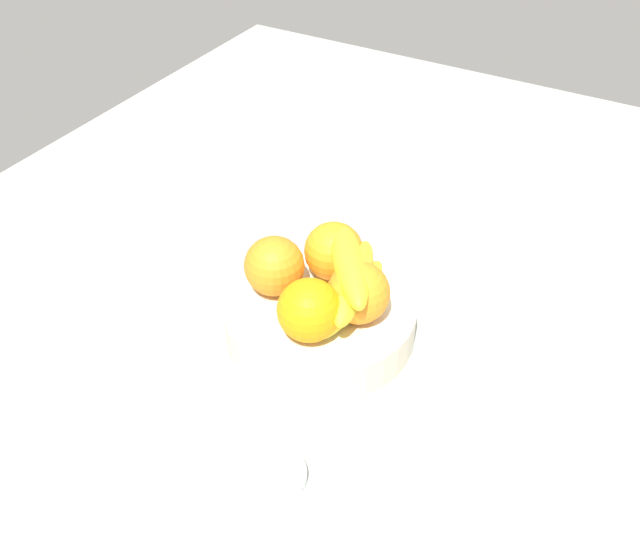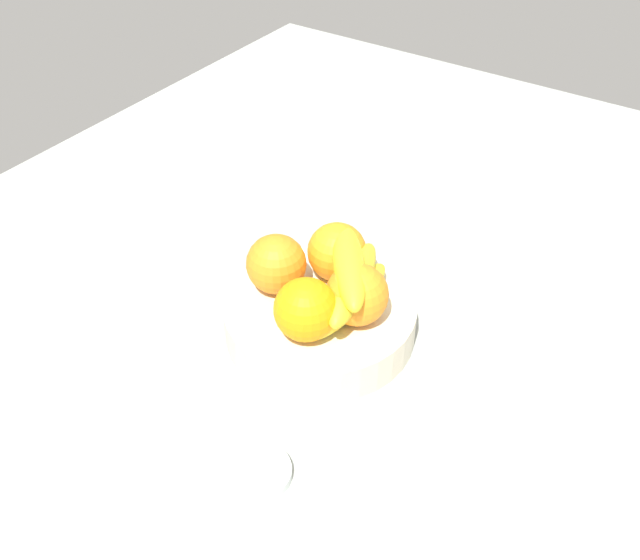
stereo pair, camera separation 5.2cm
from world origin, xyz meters
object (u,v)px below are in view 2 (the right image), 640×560
at_px(orange_center, 357,294).
at_px(jar_lid, 257,472).
at_px(orange_back_left, 337,252).
at_px(banana_bunch, 350,283).
at_px(fruit_bowl, 320,318).
at_px(orange_front_left, 276,264).
at_px(orange_front_right, 306,310).

xyz_separation_m(orange_center, jar_lid, (-0.23, -0.02, -0.09)).
height_order(orange_back_left, banana_bunch, banana_bunch).
distance_m(orange_back_left, banana_bunch, 0.07).
bearing_deg(jar_lid, fruit_bowl, 16.99).
relative_size(orange_front_left, orange_center, 1.00).
bearing_deg(orange_front_right, jar_lid, -162.96).
bearing_deg(orange_front_right, banana_bunch, -15.60).
height_order(fruit_bowl, orange_front_right, orange_front_right).
distance_m(orange_front_left, jar_lid, 0.28).
relative_size(fruit_bowl, banana_bunch, 1.40).
bearing_deg(orange_front_left, orange_front_right, -122.11).
xyz_separation_m(fruit_bowl, orange_front_right, (-0.06, -0.02, 0.07)).
xyz_separation_m(orange_front_right, orange_back_left, (0.12, 0.03, 0.00)).
bearing_deg(orange_center, orange_front_left, 93.11).
relative_size(orange_back_left, banana_bunch, 0.44).
height_order(orange_front_right, banana_bunch, banana_bunch).
xyz_separation_m(orange_front_left, orange_center, (0.01, -0.12, 0.00)).
height_order(fruit_bowl, orange_front_left, orange_front_left).
bearing_deg(jar_lid, orange_front_left, 31.11).
xyz_separation_m(orange_front_left, jar_lid, (-0.23, -0.14, -0.09)).
distance_m(fruit_bowl, orange_center, 0.09).
height_order(fruit_bowl, orange_back_left, orange_back_left).
height_order(orange_center, jar_lid, orange_center).
bearing_deg(orange_front_left, orange_center, -86.89).
distance_m(orange_front_left, orange_front_right, 0.10).
distance_m(fruit_bowl, orange_front_right, 0.09).
bearing_deg(banana_bunch, orange_center, -123.94).
height_order(orange_front_left, orange_back_left, same).
bearing_deg(banana_bunch, jar_lid, -172.15).
relative_size(orange_front_right, orange_back_left, 1.00).
bearing_deg(orange_back_left, orange_center, -131.16).
bearing_deg(orange_front_right, orange_center, -32.14).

